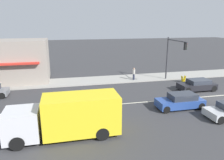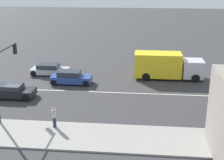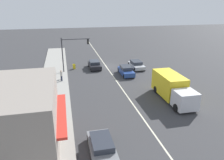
% 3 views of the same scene
% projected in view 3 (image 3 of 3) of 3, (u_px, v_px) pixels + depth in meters
% --- Properties ---
extents(ground_plane, '(160.00, 160.00, 0.00)m').
position_uv_depth(ground_plane, '(139.00, 113.00, 23.07)').
color(ground_plane, '#38383A').
extents(sidewalk_right, '(4.00, 73.00, 0.12)m').
position_uv_depth(sidewalk_right, '(51.00, 125.00, 20.73)').
color(sidewalk_right, '#9E9B93').
rests_on(sidewalk_right, ground).
extents(lane_marking_center, '(0.16, 60.00, 0.01)m').
position_uv_depth(lane_marking_center, '(106.00, 66.00, 39.57)').
color(lane_marking_center, beige).
rests_on(lane_marking_center, ground).
extents(building_corner_store, '(6.04, 8.72, 5.33)m').
position_uv_depth(building_corner_store, '(21.00, 119.00, 16.48)').
color(building_corner_store, gray).
rests_on(building_corner_store, sidewalk_right).
extents(traffic_signal_main, '(4.59, 0.34, 5.60)m').
position_uv_depth(traffic_signal_main, '(71.00, 49.00, 35.28)').
color(traffic_signal_main, '#333338').
rests_on(traffic_signal_main, sidewalk_right).
extents(pedestrian, '(0.34, 0.34, 1.63)m').
position_uv_depth(pedestrian, '(61.00, 75.00, 31.78)').
color(pedestrian, '#282D42').
rests_on(pedestrian, sidewalk_right).
extents(warning_aframe_sign, '(0.45, 0.53, 0.84)m').
position_uv_depth(warning_aframe_sign, '(74.00, 67.00, 37.99)').
color(warning_aframe_sign, yellow).
rests_on(warning_aframe_sign, ground).
extents(delivery_truck, '(2.44, 7.50, 2.87)m').
position_uv_depth(delivery_truck, '(172.00, 88.00, 25.99)').
color(delivery_truck, silver).
rests_on(delivery_truck, ground).
extents(sedan_dark, '(1.90, 4.18, 1.30)m').
position_uv_depth(sedan_dark, '(95.00, 65.00, 38.32)').
color(sedan_dark, black).
rests_on(sedan_dark, ground).
extents(sedan_silver, '(1.90, 4.30, 1.28)m').
position_uv_depth(sedan_silver, '(136.00, 65.00, 38.40)').
color(sedan_silver, '#B7BABF').
rests_on(sedan_silver, ground).
extents(suv_grey, '(1.88, 4.58, 1.24)m').
position_uv_depth(suv_grey, '(102.00, 147.00, 16.73)').
color(suv_grey, slate).
rests_on(suv_grey, ground).
extents(coupe_blue, '(1.78, 4.24, 1.40)m').
position_uv_depth(coupe_blue, '(126.00, 71.00, 34.94)').
color(coupe_blue, '#284793').
rests_on(coupe_blue, ground).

